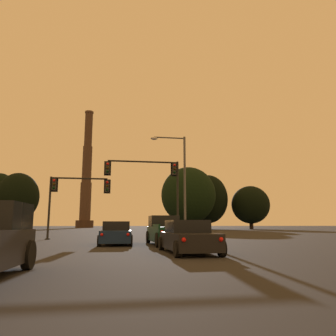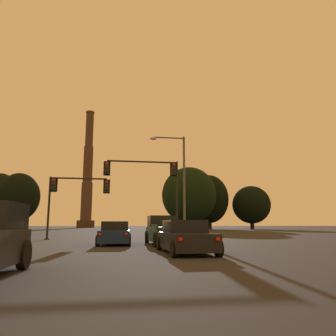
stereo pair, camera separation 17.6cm
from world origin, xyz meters
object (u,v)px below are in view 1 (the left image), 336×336
at_px(sedan_right_lane_second, 188,238).
at_px(traffic_light_overhead_right, 154,178).
at_px(pickup_truck_right_lane_front, 167,231).
at_px(smokestack, 86,180).
at_px(traffic_light_overhead_left, 71,191).
at_px(street_lamp, 180,175).
at_px(sedan_center_lane_front, 116,234).

relative_size(sedan_right_lane_second, traffic_light_overhead_right, 0.70).
xyz_separation_m(pickup_truck_right_lane_front, smokestack, (-14.37, 112.45, 17.80)).
distance_m(traffic_light_overhead_left, traffic_light_overhead_right, 7.21).
bearing_deg(street_lamp, sedan_center_lane_front, -128.55).
bearing_deg(sedan_right_lane_second, street_lamp, 79.11).
xyz_separation_m(traffic_light_overhead_left, traffic_light_overhead_right, (7.02, -1.23, 1.12)).
distance_m(sedan_center_lane_front, street_lamp, 10.02).
relative_size(traffic_light_overhead_left, smokestack, 0.11).
distance_m(pickup_truck_right_lane_front, street_lamp, 9.09).
xyz_separation_m(sedan_right_lane_second, traffic_light_overhead_right, (0.12, 13.41, 4.50)).
bearing_deg(sedan_center_lane_front, street_lamp, 53.96).
bearing_deg(pickup_truck_right_lane_front, sedan_right_lane_second, -91.69).
bearing_deg(traffic_light_overhead_left, traffic_light_overhead_right, -9.93).
relative_size(traffic_light_overhead_right, smokestack, 0.14).
bearing_deg(traffic_light_overhead_left, smokestack, 94.05).
xyz_separation_m(traffic_light_overhead_right, smokestack, (-14.39, 105.27, 13.44)).
bearing_deg(sedan_right_lane_second, traffic_light_overhead_left, 114.40).
distance_m(traffic_light_overhead_left, smokestack, 105.31).
relative_size(traffic_light_overhead_left, traffic_light_overhead_right, 0.79).
distance_m(pickup_truck_right_lane_front, sedan_center_lane_front, 3.20).
bearing_deg(pickup_truck_right_lane_front, traffic_light_overhead_right, 89.11).
distance_m(sedan_right_lane_second, traffic_light_overhead_left, 16.54).
bearing_deg(traffic_light_overhead_left, sedan_right_lane_second, -64.77).
bearing_deg(street_lamp, smokestack, 99.03).
height_order(sedan_right_lane_second, traffic_light_overhead_left, traffic_light_overhead_left).
relative_size(sedan_right_lane_second, sedan_center_lane_front, 0.99).
relative_size(sedan_right_lane_second, street_lamp, 0.52).
bearing_deg(sedan_center_lane_front, smokestack, 98.24).
relative_size(sedan_center_lane_front, street_lamp, 0.53).
bearing_deg(street_lamp, sedan_right_lane_second, -100.06).
height_order(traffic_light_overhead_left, traffic_light_overhead_right, traffic_light_overhead_right).
distance_m(pickup_truck_right_lane_front, traffic_light_overhead_right, 8.40).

